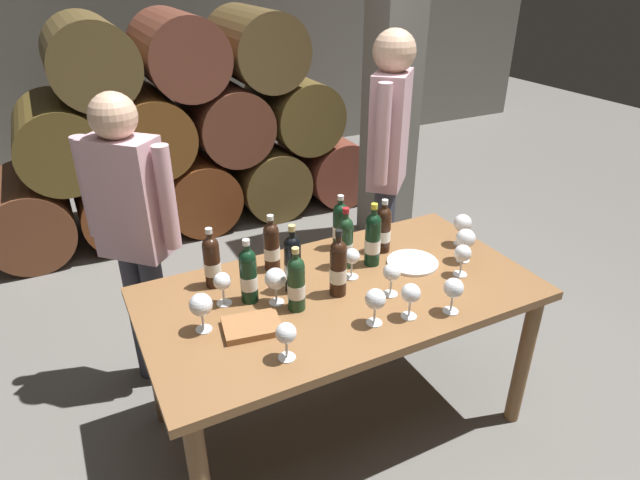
{
  "coord_description": "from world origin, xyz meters",
  "views": [
    {
      "loc": [
        -0.97,
        -1.71,
        2.05
      ],
      "look_at": [
        0.0,
        0.2,
        0.91
      ],
      "focal_mm": 30.3,
      "sensor_mm": 36.0,
      "label": 1
    }
  ],
  "objects_px": {
    "dining_table": "(341,307)",
    "wine_bottle_2": "(373,239)",
    "wine_glass_0": "(453,289)",
    "serving_plate": "(412,263)",
    "wine_bottle_0": "(296,283)",
    "wine_glass_10": "(375,300)",
    "wine_glass_2": "(222,282)",
    "wine_glass_7": "(463,224)",
    "wine_bottle_6": "(272,246)",
    "wine_bottle_3": "(340,225)",
    "sommelier_presenting": "(388,153)",
    "wine_glass_9": "(201,305)",
    "tasting_notebook": "(252,326)",
    "wine_glass_11": "(466,239)",
    "wine_glass_8": "(276,279)",
    "wine_bottle_7": "(248,275)",
    "wine_glass_5": "(463,254)",
    "taster_seated_left": "(133,224)",
    "wine_bottle_9": "(383,229)",
    "wine_glass_1": "(352,257)",
    "wine_bottle_8": "(212,261)",
    "wine_bottle_1": "(293,263)",
    "wine_glass_3": "(411,294)",
    "wine_bottle_5": "(345,242)",
    "wine_bottle_4": "(338,267)",
    "wine_glass_6": "(286,334)",
    "wine_glass_4": "(392,273)"
  },
  "relations": [
    {
      "from": "wine_glass_6",
      "to": "wine_glass_8",
      "type": "height_order",
      "value": "wine_glass_8"
    },
    {
      "from": "wine_bottle_4",
      "to": "wine_glass_10",
      "type": "xyz_separation_m",
      "value": [
        0.02,
        -0.25,
        -0.02
      ]
    },
    {
      "from": "dining_table",
      "to": "sommelier_presenting",
      "type": "bearing_deg",
      "value": 46.24
    },
    {
      "from": "tasting_notebook",
      "to": "sommelier_presenting",
      "type": "xyz_separation_m",
      "value": [
        1.16,
        0.84,
        0.27
      ]
    },
    {
      "from": "wine_bottle_0",
      "to": "wine_glass_10",
      "type": "distance_m",
      "value": 0.32
    },
    {
      "from": "wine_bottle_6",
      "to": "wine_glass_1",
      "type": "height_order",
      "value": "wine_bottle_6"
    },
    {
      "from": "wine_glass_7",
      "to": "wine_glass_11",
      "type": "relative_size",
      "value": 0.99
    },
    {
      "from": "wine_bottle_5",
      "to": "wine_glass_4",
      "type": "relative_size",
      "value": 1.98
    },
    {
      "from": "wine_glass_1",
      "to": "wine_glass_5",
      "type": "bearing_deg",
      "value": -24.42
    },
    {
      "from": "wine_bottle_3",
      "to": "wine_glass_9",
      "type": "bearing_deg",
      "value": -156.27
    },
    {
      "from": "wine_glass_10",
      "to": "wine_bottle_1",
      "type": "bearing_deg",
      "value": 116.08
    },
    {
      "from": "wine_bottle_3",
      "to": "wine_bottle_9",
      "type": "height_order",
      "value": "wine_bottle_3"
    },
    {
      "from": "wine_bottle_9",
      "to": "wine_glass_2",
      "type": "relative_size",
      "value": 1.83
    },
    {
      "from": "wine_glass_2",
      "to": "taster_seated_left",
      "type": "relative_size",
      "value": 0.1
    },
    {
      "from": "wine_bottle_6",
      "to": "dining_table",
      "type": "bearing_deg",
      "value": -56.69
    },
    {
      "from": "wine_glass_2",
      "to": "wine_glass_10",
      "type": "xyz_separation_m",
      "value": [
        0.48,
        -0.4,
        0.01
      ]
    },
    {
      "from": "wine_bottle_3",
      "to": "wine_glass_8",
      "type": "distance_m",
      "value": 0.56
    },
    {
      "from": "wine_bottle_2",
      "to": "wine_bottle_6",
      "type": "height_order",
      "value": "wine_bottle_2"
    },
    {
      "from": "wine_glass_2",
      "to": "wine_glass_7",
      "type": "bearing_deg",
      "value": -1.58
    },
    {
      "from": "wine_bottle_1",
      "to": "taster_seated_left",
      "type": "bearing_deg",
      "value": 131.07
    },
    {
      "from": "wine_glass_7",
      "to": "wine_glass_0",
      "type": "bearing_deg",
      "value": -133.44
    },
    {
      "from": "tasting_notebook",
      "to": "wine_bottle_9",
      "type": "bearing_deg",
      "value": 30.7
    },
    {
      "from": "wine_glass_1",
      "to": "tasting_notebook",
      "type": "height_order",
      "value": "wine_glass_1"
    },
    {
      "from": "wine_glass_0",
      "to": "wine_glass_7",
      "type": "bearing_deg",
      "value": 46.56
    },
    {
      "from": "dining_table",
      "to": "wine_bottle_6",
      "type": "relative_size",
      "value": 6.22
    },
    {
      "from": "wine_bottle_3",
      "to": "serving_plate",
      "type": "xyz_separation_m",
      "value": [
        0.22,
        -0.3,
        -0.11
      ]
    },
    {
      "from": "dining_table",
      "to": "wine_bottle_8",
      "type": "bearing_deg",
      "value": 149.09
    },
    {
      "from": "wine_glass_8",
      "to": "tasting_notebook",
      "type": "distance_m",
      "value": 0.22
    },
    {
      "from": "tasting_notebook",
      "to": "taster_seated_left",
      "type": "distance_m",
      "value": 0.87
    },
    {
      "from": "wine_glass_9",
      "to": "wine_bottle_3",
      "type": "bearing_deg",
      "value": 23.73
    },
    {
      "from": "wine_glass_7",
      "to": "tasting_notebook",
      "type": "xyz_separation_m",
      "value": [
        -1.18,
        -0.18,
        -0.1
      ]
    },
    {
      "from": "wine_bottle_7",
      "to": "wine_glass_5",
      "type": "relative_size",
      "value": 1.9
    },
    {
      "from": "wine_bottle_9",
      "to": "wine_glass_11",
      "type": "bearing_deg",
      "value": -41.95
    },
    {
      "from": "wine_bottle_8",
      "to": "tasting_notebook",
      "type": "height_order",
      "value": "wine_bottle_8"
    },
    {
      "from": "dining_table",
      "to": "wine_bottle_2",
      "type": "distance_m",
      "value": 0.35
    },
    {
      "from": "wine_bottle_3",
      "to": "wine_glass_10",
      "type": "relative_size",
      "value": 1.77
    },
    {
      "from": "sommelier_presenting",
      "to": "taster_seated_left",
      "type": "bearing_deg",
      "value": -178.81
    },
    {
      "from": "wine_glass_2",
      "to": "wine_glass_3",
      "type": "xyz_separation_m",
      "value": [
        0.63,
        -0.42,
        0.0
      ]
    },
    {
      "from": "wine_glass_11",
      "to": "serving_plate",
      "type": "relative_size",
      "value": 0.69
    },
    {
      "from": "sommelier_presenting",
      "to": "wine_glass_9",
      "type": "bearing_deg",
      "value": -150.34
    },
    {
      "from": "wine_bottle_8",
      "to": "wine_glass_1",
      "type": "height_order",
      "value": "wine_bottle_8"
    },
    {
      "from": "wine_glass_3",
      "to": "wine_glass_0",
      "type": "bearing_deg",
      "value": -15.59
    },
    {
      "from": "wine_glass_3",
      "to": "wine_glass_11",
      "type": "xyz_separation_m",
      "value": [
        0.49,
        0.26,
        0.01
      ]
    },
    {
      "from": "wine_glass_0",
      "to": "serving_plate",
      "type": "bearing_deg",
      "value": 77.23
    },
    {
      "from": "wine_bottle_1",
      "to": "wine_bottle_5",
      "type": "bearing_deg",
      "value": 14.18
    },
    {
      "from": "wine_glass_9",
      "to": "tasting_notebook",
      "type": "distance_m",
      "value": 0.21
    },
    {
      "from": "wine_glass_1",
      "to": "wine_glass_5",
      "type": "height_order",
      "value": "wine_glass_5"
    },
    {
      "from": "dining_table",
      "to": "wine_bottle_2",
      "type": "relative_size",
      "value": 5.53
    },
    {
      "from": "wine_glass_8",
      "to": "sommelier_presenting",
      "type": "xyz_separation_m",
      "value": [
        1.01,
        0.71,
        0.17
      ]
    },
    {
      "from": "dining_table",
      "to": "taster_seated_left",
      "type": "distance_m",
      "value": 1.05
    }
  ]
}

